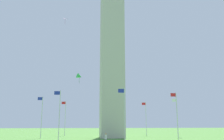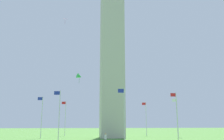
% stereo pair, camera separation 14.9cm
% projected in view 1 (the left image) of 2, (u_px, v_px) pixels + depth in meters
% --- Properties ---
extents(ground_plane, '(260.00, 260.00, 0.00)m').
position_uv_depth(ground_plane, '(112.00, 138.00, 53.65)').
color(ground_plane, '#477A33').
extents(obelisk_monument, '(5.15, 5.15, 46.85)m').
position_uv_depth(obelisk_monument, '(112.00, 35.00, 58.63)').
color(obelisk_monument, '#B7B2A8').
rests_on(obelisk_monument, ground).
extents(flagpole_n, '(1.12, 0.14, 8.72)m').
position_uv_depth(flagpole_n, '(41.00, 115.00, 52.65)').
color(flagpole_n, silver).
rests_on(flagpole_n, ground).
extents(flagpole_ne, '(1.12, 0.14, 8.72)m').
position_uv_depth(flagpole_ne, '(59.00, 113.00, 42.93)').
color(flagpole_ne, silver).
rests_on(flagpole_ne, ground).
extents(flagpole_e, '(1.12, 0.14, 8.72)m').
position_uv_depth(flagpole_e, '(124.00, 112.00, 40.07)').
color(flagpole_e, silver).
rests_on(flagpole_e, ground).
extents(flagpole_se, '(1.12, 0.14, 8.72)m').
position_uv_depth(flagpole_se, '(177.00, 114.00, 45.76)').
color(flagpole_se, silver).
rests_on(flagpole_se, ground).
extents(flagpole_s, '(1.12, 0.14, 8.72)m').
position_uv_depth(flagpole_s, '(177.00, 116.00, 56.66)').
color(flagpole_s, silver).
rests_on(flagpole_s, ground).
extents(flagpole_sw, '(1.12, 0.14, 8.72)m').
position_uv_depth(flagpole_sw, '(146.00, 117.00, 66.38)').
color(flagpole_sw, silver).
rests_on(flagpole_sw, ground).
extents(flagpole_w, '(1.12, 0.14, 8.72)m').
position_uv_depth(flagpole_w, '(104.00, 117.00, 69.24)').
color(flagpole_w, silver).
rests_on(flagpole_w, ground).
extents(flagpole_nw, '(1.12, 0.14, 8.72)m').
position_uv_depth(flagpole_nw, '(65.00, 117.00, 63.55)').
color(flagpole_nw, silver).
rests_on(flagpole_nw, ground).
extents(person_white_shirt, '(0.32, 0.32, 1.70)m').
position_uv_depth(person_white_shirt, '(106.00, 139.00, 34.87)').
color(person_white_shirt, '#2D2D38').
rests_on(person_white_shirt, ground).
extents(kite_green_delta, '(1.49, 1.40, 2.08)m').
position_uv_depth(kite_green_delta, '(79.00, 76.00, 50.31)').
color(kite_green_delta, green).
extents(kite_pink_diamond, '(1.14, 1.09, 1.50)m').
position_uv_depth(kite_pink_diamond, '(65.00, 19.00, 54.91)').
color(kite_pink_diamond, pink).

